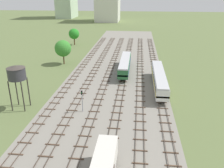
# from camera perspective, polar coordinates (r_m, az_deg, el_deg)

# --- Properties ---
(ground_plane) EXTENTS (480.00, 480.00, 0.00)m
(ground_plane) POSITION_cam_1_polar(r_m,az_deg,el_deg) (66.36, 0.59, 0.73)
(ground_plane) COLOR #5B6B3D
(ballast_bed) EXTENTS (27.82, 176.00, 0.01)m
(ballast_bed) POSITION_cam_1_polar(r_m,az_deg,el_deg) (66.35, 0.59, 0.74)
(ballast_bed) COLOR gray
(ballast_bed) RESTS_ON ground
(track_far_left) EXTENTS (2.40, 126.00, 0.29)m
(track_far_left) POSITION_cam_1_polar(r_m,az_deg,el_deg) (69.35, -9.17, 1.51)
(track_far_left) COLOR #47382D
(track_far_left) RESTS_ON ground
(track_left) EXTENTS (2.40, 126.00, 0.29)m
(track_left) POSITION_cam_1_polar(r_m,az_deg,el_deg) (68.27, -5.31, 1.37)
(track_left) COLOR #47382D
(track_left) RESTS_ON ground
(track_centre_left) EXTENTS (2.40, 126.00, 0.29)m
(track_centre_left) POSITION_cam_1_polar(r_m,az_deg,el_deg) (67.50, -1.34, 1.22)
(track_centre_left) COLOR #47382D
(track_centre_left) RESTS_ON ground
(track_centre) EXTENTS (2.40, 126.00, 0.29)m
(track_centre) POSITION_cam_1_polar(r_m,az_deg,el_deg) (67.06, 2.70, 1.07)
(track_centre) COLOR #47382D
(track_centre) RESTS_ON ground
(track_centre_right) EXTENTS (2.40, 126.00, 0.29)m
(track_centre_right) POSITION_cam_1_polar(r_m,az_deg,el_deg) (66.96, 6.77, 0.90)
(track_centre_right) COLOR #47382D
(track_centre_right) RESTS_ON ground
(track_right) EXTENTS (2.40, 126.00, 0.29)m
(track_right) POSITION_cam_1_polar(r_m,az_deg,el_deg) (67.20, 10.83, 0.73)
(track_right) COLOR #47382D
(track_right) RESTS_ON ground
(passenger_coach_right_near) EXTENTS (2.96, 22.00, 3.80)m
(passenger_coach_right_near) POSITION_cam_1_polar(r_m,az_deg,el_deg) (62.14, 11.26, 1.41)
(passenger_coach_right_near) COLOR white
(passenger_coach_right_near) RESTS_ON ground
(diesel_railcar_centre_mid) EXTENTS (2.96, 20.50, 3.80)m
(diesel_railcar_centre_mid) POSITION_cam_1_polar(r_m,az_deg,el_deg) (73.08, 3.11, 4.83)
(diesel_railcar_centre_mid) COLOR #286638
(diesel_railcar_centre_mid) RESTS_ON ground
(water_tower) EXTENTS (3.81, 3.81, 9.52)m
(water_tower) POSITION_cam_1_polar(r_m,az_deg,el_deg) (52.08, -21.94, 2.41)
(water_tower) COLOR #2D2826
(water_tower) RESTS_ON ground
(signal_post_nearest) EXTENTS (0.28, 0.47, 4.85)m
(signal_post_nearest) POSITION_cam_1_polar(r_m,az_deg,el_deg) (48.93, -7.18, -3.35)
(signal_post_nearest) COLOR gray
(signal_post_nearest) RESTS_ON ground
(lineside_tree_0) EXTENTS (5.53, 5.53, 8.21)m
(lineside_tree_0) POSITION_cam_1_polar(r_m,az_deg,el_deg) (82.24, -11.69, 8.36)
(lineside_tree_0) COLOR #4C331E
(lineside_tree_0) RESTS_ON ground
(lineside_tree_1) EXTENTS (4.78, 4.78, 7.45)m
(lineside_tree_1) POSITION_cam_1_polar(r_m,az_deg,el_deg) (112.41, -9.11, 11.78)
(lineside_tree_1) COLOR #4C331E
(lineside_tree_1) RESTS_ON ground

